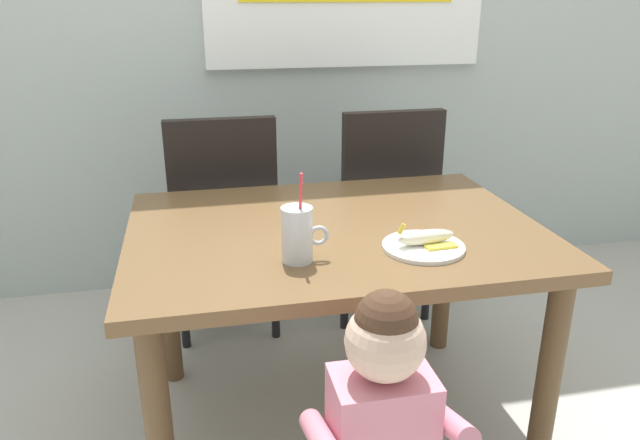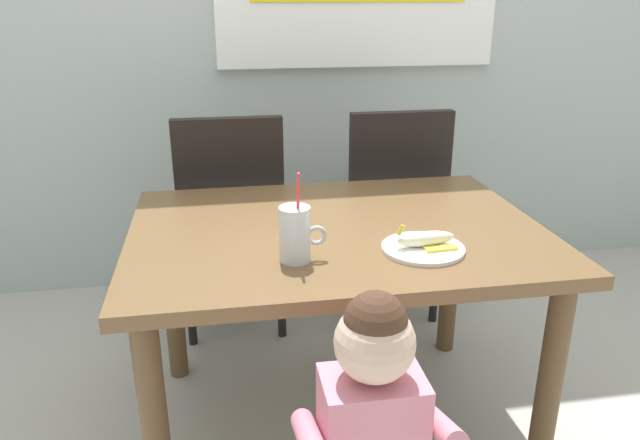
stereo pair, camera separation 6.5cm
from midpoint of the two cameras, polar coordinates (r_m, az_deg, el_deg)
The scene contains 8 objects.
ground_plane at distance 2.21m, azimuth 2.29°, elevation -18.45°, with size 24.00×24.00×0.00m, color #B7B2A8.
dining_table at distance 1.88m, azimuth 2.55°, elevation -3.54°, with size 1.25×0.92×0.73m.
dining_chair_left at distance 2.52m, azimuth -7.69°, elevation 0.69°, with size 0.44×0.45×0.96m.
dining_chair_right at distance 2.64m, azimuth 7.38°, elevation 1.62°, with size 0.44×0.44×0.96m.
toddler_standing at distance 1.38m, azimuth 6.35°, elevation -18.54°, with size 0.33×0.24×0.84m.
milk_cup at distance 1.59m, azimuth -1.17°, elevation -1.63°, with size 0.13×0.08×0.25m.
snack_plate at distance 1.70m, azimuth 10.79°, elevation -2.67°, with size 0.23×0.23×0.01m, color white.
peeled_banana at distance 1.70m, azimuth 11.12°, elevation -1.81°, with size 0.17×0.11×0.07m.
Camera 2 is at (-0.34, -1.68, 1.39)m, focal length 33.81 mm.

